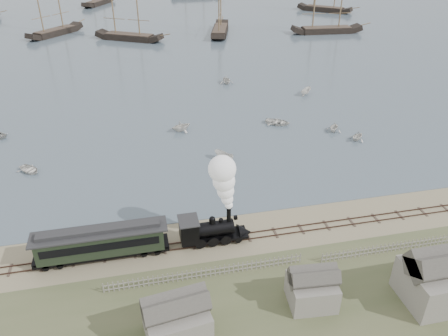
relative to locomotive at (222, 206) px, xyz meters
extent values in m
plane|color=gray|center=(3.95, 2.00, -4.40)|extent=(600.00, 600.00, 0.00)
cube|color=#3D2921|center=(3.95, -0.50, -4.30)|extent=(120.00, 0.08, 0.12)
cube|color=#3D2921|center=(3.95, 0.50, -4.30)|extent=(120.00, 0.08, 0.12)
cube|color=#3E3028|center=(3.95, 0.00, -4.37)|extent=(120.00, 1.80, 0.06)
cube|color=black|center=(-0.78, 0.00, -3.68)|extent=(6.95, 2.04, 0.26)
cylinder|color=black|center=(-1.19, 0.00, -2.66)|extent=(4.29, 1.53, 1.53)
cube|color=black|center=(-3.43, 0.00, -2.46)|extent=(1.84, 2.25, 2.35)
cube|color=#2B2B2E|center=(-3.43, 0.00, -1.23)|extent=(2.04, 2.45, 0.12)
cylinder|color=black|center=(0.75, 0.00, -1.28)|extent=(0.45, 0.45, 1.63)
sphere|color=black|center=(-0.98, 0.00, -1.47)|extent=(0.65, 0.65, 0.65)
cone|color=black|center=(2.49, 0.00, -3.78)|extent=(1.43, 2.04, 2.04)
cube|color=black|center=(1.47, 0.00, -1.64)|extent=(0.36, 0.36, 0.36)
cube|color=black|center=(-12.18, 0.00, -3.73)|extent=(13.12, 2.16, 0.33)
cube|color=black|center=(-12.18, 0.00, -2.42)|extent=(12.18, 2.34, 2.34)
cube|color=black|center=(-12.18, -1.19, -2.18)|extent=(11.25, 0.06, 0.84)
cube|color=black|center=(-12.18, 1.19, -2.18)|extent=(11.25, 0.06, 0.84)
cube|color=#2B2B2E|center=(-12.18, 0.00, -1.20)|extent=(13.12, 2.53, 0.17)
cube|color=#2B2B2E|center=(-12.18, 0.00, -0.92)|extent=(11.71, 1.12, 0.42)
imported|color=silver|center=(-16.03, 2.76, -4.04)|extent=(3.00, 3.87, 0.74)
imported|color=silver|center=(-22.16, 19.41, -3.99)|extent=(4.22, 4.16, 0.72)
imported|color=silver|center=(-0.62, 27.85, -3.47)|extent=(3.87, 4.13, 1.74)
imported|color=silver|center=(3.96, 16.97, -3.73)|extent=(3.21, 2.99, 1.23)
imported|color=silver|center=(15.22, 26.97, -3.92)|extent=(4.69, 5.05, 0.85)
imported|color=silver|center=(25.22, 18.78, -3.62)|extent=(3.47, 3.58, 1.44)
imported|color=silver|center=(24.84, 38.94, -3.73)|extent=(3.05, 3.18, 1.24)
imported|color=silver|center=(11.39, 48.43, -3.50)|extent=(3.45, 3.05, 1.70)
imported|color=silver|center=(23.09, 22.53, -3.60)|extent=(3.71, 3.65, 1.48)
camera|label=1|loc=(-7.52, -35.38, 25.45)|focal=35.00mm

